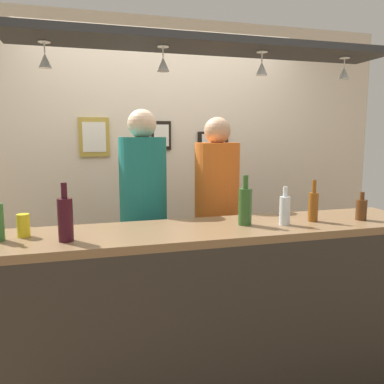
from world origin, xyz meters
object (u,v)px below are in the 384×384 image
at_px(bottle_champagne_green, 245,205).
at_px(picture_frame_caricature, 94,137).
at_px(drink_can, 23,225).
at_px(person_right_orange_shirt, 217,206).
at_px(bottle_soda_clear, 285,210).
at_px(picture_frame_crest, 161,135).
at_px(bottle_wine_dark_red, 65,218).
at_px(bottle_beer_brown_stubby, 361,209).
at_px(person_middle_teal_shirt, 143,206).
at_px(picture_frame_lower_pair, 213,141).
at_px(bottle_beer_amber_tall, 313,206).

relative_size(bottle_champagne_green, picture_frame_caricature, 0.88).
height_order(drink_can, picture_frame_caricature, picture_frame_caricature).
relative_size(person_right_orange_shirt, bottle_soda_clear, 7.36).
xyz_separation_m(picture_frame_crest, picture_frame_caricature, (-0.60, 0.00, -0.01)).
xyz_separation_m(bottle_wine_dark_red, bottle_beer_brown_stubby, (1.78, 0.02, -0.05)).
bearing_deg(person_middle_teal_shirt, picture_frame_crest, 69.44).
xyz_separation_m(bottle_beer_brown_stubby, picture_frame_crest, (-1.00, 1.48, 0.46)).
distance_m(bottle_wine_dark_red, picture_frame_lower_pair, 2.01).
height_order(person_middle_teal_shirt, drink_can, person_middle_teal_shirt).
xyz_separation_m(bottle_soda_clear, bottle_beer_amber_tall, (0.22, 0.04, 0.01)).
relative_size(bottle_beer_amber_tall, picture_frame_caricature, 0.76).
relative_size(person_right_orange_shirt, bottle_beer_brown_stubby, 9.41).
relative_size(bottle_soda_clear, drink_can, 1.89).
xyz_separation_m(bottle_champagne_green, bottle_beer_brown_stubby, (0.77, -0.07, -0.05)).
bearing_deg(picture_frame_caricature, bottle_beer_brown_stubby, -42.88).
height_order(person_middle_teal_shirt, bottle_beer_brown_stubby, person_middle_teal_shirt).
relative_size(person_middle_teal_shirt, person_right_orange_shirt, 1.03).
height_order(bottle_beer_brown_stubby, picture_frame_caricature, picture_frame_caricature).
distance_m(person_middle_teal_shirt, bottle_champagne_green, 0.83).
bearing_deg(picture_frame_lower_pair, picture_frame_caricature, 180.00).
height_order(bottle_wine_dark_red, picture_frame_crest, picture_frame_crest).
height_order(bottle_beer_brown_stubby, picture_frame_lower_pair, picture_frame_lower_pair).
height_order(bottle_soda_clear, picture_frame_caricature, picture_frame_caricature).
distance_m(picture_frame_crest, picture_frame_caricature, 0.60).
distance_m(person_middle_teal_shirt, picture_frame_crest, 0.96).
distance_m(bottle_champagne_green, bottle_beer_brown_stubby, 0.77).
relative_size(bottle_wine_dark_red, bottle_beer_brown_stubby, 1.67).
distance_m(bottle_wine_dark_red, bottle_beer_brown_stubby, 1.78).
relative_size(person_middle_teal_shirt, picture_frame_caricature, 5.12).
xyz_separation_m(bottle_beer_brown_stubby, picture_frame_caricature, (-1.59, 1.48, 0.45)).
bearing_deg(person_right_orange_shirt, bottle_champagne_green, -94.18).
bearing_deg(person_right_orange_shirt, drink_can, -155.38).
bearing_deg(picture_frame_lower_pair, bottle_soda_clear, -91.59).
bearing_deg(bottle_soda_clear, drink_can, 175.25).
xyz_separation_m(bottle_champagne_green, bottle_soda_clear, (0.23, -0.06, -0.03)).
relative_size(bottle_champagne_green, bottle_soda_clear, 1.30).
height_order(person_middle_teal_shirt, bottle_wine_dark_red, person_middle_teal_shirt).
relative_size(drink_can, picture_frame_crest, 0.47).
relative_size(drink_can, picture_frame_caricature, 0.36).
bearing_deg(person_right_orange_shirt, bottle_beer_brown_stubby, -45.05).
height_order(person_right_orange_shirt, picture_frame_lower_pair, person_right_orange_shirt).
bearing_deg(person_middle_teal_shirt, bottle_beer_brown_stubby, -29.33).
bearing_deg(picture_frame_caricature, person_middle_teal_shirt, -67.70).
xyz_separation_m(person_middle_teal_shirt, bottle_soda_clear, (0.74, -0.71, 0.06)).
distance_m(person_middle_teal_shirt, drink_can, 0.93).
xyz_separation_m(bottle_beer_amber_tall, drink_can, (-1.69, 0.08, -0.04)).
height_order(bottle_beer_amber_tall, picture_frame_crest, picture_frame_crest).
distance_m(bottle_soda_clear, bottle_beer_brown_stubby, 0.54).
height_order(bottle_champagne_green, picture_frame_caricature, picture_frame_caricature).
height_order(bottle_beer_amber_tall, picture_frame_lower_pair, picture_frame_lower_pair).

